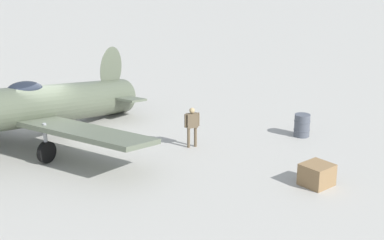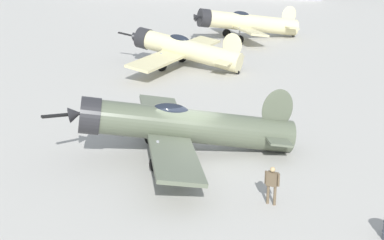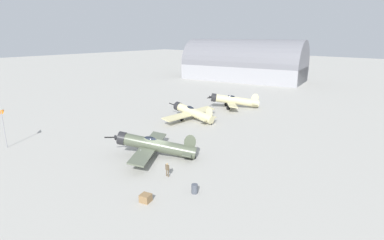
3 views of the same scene
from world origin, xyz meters
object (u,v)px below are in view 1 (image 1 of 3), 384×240
(airplane_foreground, at_px, (36,107))
(fuel_drum, at_px, (302,125))
(equipment_crate, at_px, (317,175))
(ground_crew_mechanic, at_px, (192,123))

(airplane_foreground, relative_size, fuel_drum, 11.44)
(airplane_foreground, bearing_deg, fuel_drum, 126.63)
(fuel_drum, bearing_deg, airplane_foreground, 68.79)
(airplane_foreground, xyz_separation_m, equipment_crate, (-7.99, -7.39, -1.17))
(equipment_crate, height_order, fuel_drum, fuel_drum)
(ground_crew_mechanic, relative_size, fuel_drum, 1.71)
(airplane_foreground, height_order, ground_crew_mechanic, airplane_foreground)
(ground_crew_mechanic, xyz_separation_m, equipment_crate, (-5.02, -2.11, -0.59))
(airplane_foreground, distance_m, ground_crew_mechanic, 6.08)
(ground_crew_mechanic, bearing_deg, fuel_drum, -95.30)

